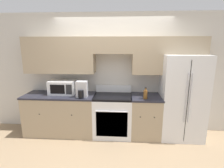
{
  "coord_description": "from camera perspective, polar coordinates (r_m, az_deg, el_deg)",
  "views": [
    {
      "loc": [
        0.24,
        -3.2,
        1.96
      ],
      "look_at": [
        -0.0,
        0.31,
        1.14
      ],
      "focal_mm": 28.0,
      "sensor_mm": 36.0,
      "label": 1
    }
  ],
  "objects": [
    {
      "name": "bottle",
      "position": [
        3.52,
        10.85,
        -3.27
      ],
      "size": [
        0.08,
        0.08,
        0.23
      ],
      "color": "brown",
      "rests_on": "lower_cabinets_right"
    },
    {
      "name": "lower_cabinets_left",
      "position": [
        4.06,
        -16.29,
        -9.3
      ],
      "size": [
        1.52,
        0.64,
        0.89
      ],
      "color": "tan",
      "rests_on": "ground_plane"
    },
    {
      "name": "oven_range",
      "position": [
        3.83,
        0.22,
        -10.07
      ],
      "size": [
        0.79,
        0.65,
        1.05
      ],
      "color": "white",
      "rests_on": "ground_plane"
    },
    {
      "name": "ground_plane",
      "position": [
        3.76,
        -0.34,
        -18.23
      ],
      "size": [
        12.0,
        12.0,
        0.0
      ],
      "primitive_type": "plane",
      "color": "#937A5B"
    },
    {
      "name": "electric_kettle",
      "position": [
        3.59,
        -9.86,
        -1.89
      ],
      "size": [
        0.22,
        0.23,
        0.33
      ],
      "color": "#B7B7BC",
      "rests_on": "lower_cabinets_left"
    },
    {
      "name": "lower_cabinets_right",
      "position": [
        3.86,
        10.8,
        -10.23
      ],
      "size": [
        0.63,
        0.64,
        0.89
      ],
      "color": "tan",
      "rests_on": "ground_plane"
    },
    {
      "name": "refrigerator",
      "position": [
        3.94,
        21.58,
        -3.81
      ],
      "size": [
        0.86,
        0.81,
        1.74
      ],
      "color": "white",
      "rests_on": "ground_plane"
    },
    {
      "name": "wall_back",
      "position": [
        3.82,
        0.27,
        5.85
      ],
      "size": [
        8.0,
        0.39,
        2.6
      ],
      "color": "beige",
      "rests_on": "ground_plane"
    },
    {
      "name": "microwave",
      "position": [
        3.92,
        -15.83,
        -1.02
      ],
      "size": [
        0.55,
        0.35,
        0.29
      ],
      "color": "white",
      "rests_on": "lower_cabinets_left"
    }
  ]
}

